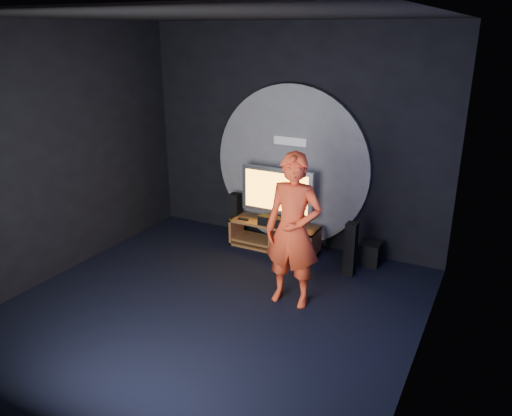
{
  "coord_description": "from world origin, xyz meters",
  "views": [
    {
      "loc": [
        3.07,
        -4.68,
        3.36
      ],
      "look_at": [
        0.09,
        1.05,
        1.05
      ],
      "focal_mm": 35.0,
      "sensor_mm": 36.0,
      "label": 1
    }
  ],
  "objects_px": {
    "tv": "(277,193)",
    "media_console": "(275,238)",
    "subwoofer": "(370,254)",
    "tower_speaker_left": "(235,216)",
    "player": "(293,231)",
    "tower_speaker_right": "(351,249)"
  },
  "relations": [
    {
      "from": "media_console",
      "to": "player",
      "type": "xyz_separation_m",
      "value": [
        0.91,
        -1.41,
        0.8
      ]
    },
    {
      "from": "media_console",
      "to": "tower_speaker_left",
      "type": "xyz_separation_m",
      "value": [
        -0.79,
        0.09,
        0.2
      ]
    },
    {
      "from": "media_console",
      "to": "tv",
      "type": "relative_size",
      "value": 1.2
    },
    {
      "from": "player",
      "to": "media_console",
      "type": "bearing_deg",
      "value": 120.38
    },
    {
      "from": "media_console",
      "to": "subwoofer",
      "type": "bearing_deg",
      "value": 5.79
    },
    {
      "from": "tv",
      "to": "subwoofer",
      "type": "relative_size",
      "value": 3.5
    },
    {
      "from": "tower_speaker_right",
      "to": "subwoofer",
      "type": "distance_m",
      "value": 0.54
    },
    {
      "from": "subwoofer",
      "to": "tv",
      "type": "bearing_deg",
      "value": -176.74
    },
    {
      "from": "tower_speaker_left",
      "to": "player",
      "type": "xyz_separation_m",
      "value": [
        1.7,
        -1.5,
        0.6
      ]
    },
    {
      "from": "tv",
      "to": "player",
      "type": "xyz_separation_m",
      "value": [
        0.92,
        -1.47,
        0.06
      ]
    },
    {
      "from": "tower_speaker_left",
      "to": "media_console",
      "type": "bearing_deg",
      "value": -6.54
    },
    {
      "from": "tower_speaker_left",
      "to": "subwoofer",
      "type": "bearing_deg",
      "value": 1.58
    },
    {
      "from": "subwoofer",
      "to": "player",
      "type": "bearing_deg",
      "value": -111.26
    },
    {
      "from": "media_console",
      "to": "tv",
      "type": "bearing_deg",
      "value": 95.86
    },
    {
      "from": "media_console",
      "to": "tv",
      "type": "height_order",
      "value": "tv"
    },
    {
      "from": "tv",
      "to": "media_console",
      "type": "bearing_deg",
      "value": -84.14
    },
    {
      "from": "media_console",
      "to": "subwoofer",
      "type": "relative_size",
      "value": 4.2
    },
    {
      "from": "tower_speaker_left",
      "to": "tower_speaker_right",
      "type": "distance_m",
      "value": 2.17
    },
    {
      "from": "tv",
      "to": "player",
      "type": "relative_size",
      "value": 0.61
    },
    {
      "from": "media_console",
      "to": "tower_speaker_right",
      "type": "bearing_deg",
      "value": -12.88
    },
    {
      "from": "tower_speaker_left",
      "to": "player",
      "type": "relative_size",
      "value": 0.4
    },
    {
      "from": "tower_speaker_right",
      "to": "tower_speaker_left",
      "type": "bearing_deg",
      "value": 169.43
    }
  ]
}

